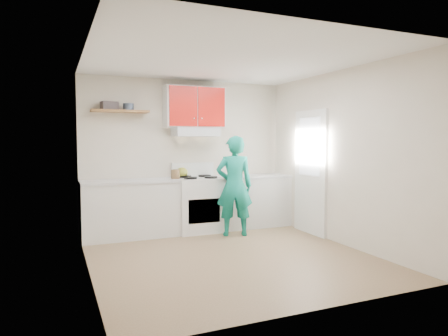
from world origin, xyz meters
name	(u,v)px	position (x,y,z in m)	size (l,w,h in m)	color
floor	(230,256)	(0.00, 0.00, 0.00)	(3.80, 3.80, 0.00)	brown
ceiling	(230,60)	(0.00, 0.00, 2.60)	(3.60, 3.80, 0.04)	white
back_wall	(186,155)	(0.00, 1.90, 1.30)	(3.60, 0.04, 2.60)	beige
front_wall	(316,169)	(0.00, -1.90, 1.30)	(3.60, 0.04, 2.60)	beige
left_wall	(87,163)	(-1.80, 0.00, 1.30)	(0.04, 3.80, 2.60)	beige
right_wall	(340,157)	(1.80, 0.00, 1.30)	(0.04, 3.80, 2.60)	beige
door	(310,172)	(1.78, 0.70, 1.02)	(0.05, 0.85, 2.05)	white
door_glass	(309,147)	(1.75, 0.70, 1.45)	(0.01, 0.55, 0.95)	white
counter_left	(130,209)	(-1.04, 1.60, 0.45)	(1.52, 0.60, 0.90)	silver
counter_right	(252,201)	(1.14, 1.60, 0.45)	(1.32, 0.60, 0.90)	silver
stove	(198,204)	(0.10, 1.57, 0.46)	(0.76, 0.65, 0.92)	white
range_hood	(196,132)	(0.10, 1.68, 1.70)	(0.76, 0.44, 0.15)	silver
upper_cabinets	(194,107)	(0.10, 1.73, 2.12)	(1.02, 0.33, 0.70)	#B0160F
shelf	(120,111)	(-1.15, 1.75, 2.02)	(0.90, 0.30, 0.04)	brown
books	(109,106)	(-1.32, 1.74, 2.10)	(0.25, 0.18, 0.13)	#363032
tin	(128,107)	(-1.02, 1.71, 2.09)	(0.17, 0.17, 0.11)	#333D4C
kettle	(182,172)	(-0.13, 1.73, 1.01)	(0.20, 0.20, 0.17)	olive
crock	(175,175)	(-0.30, 1.54, 0.99)	(0.14, 0.14, 0.17)	brown
cutting_board	(246,176)	(1.02, 1.59, 0.91)	(0.31, 0.23, 0.02)	olive
silicone_mat	(270,176)	(1.51, 1.58, 0.90)	(0.31, 0.26, 0.01)	red
person	(234,186)	(0.55, 1.05, 0.81)	(0.59, 0.39, 1.63)	#0D7866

